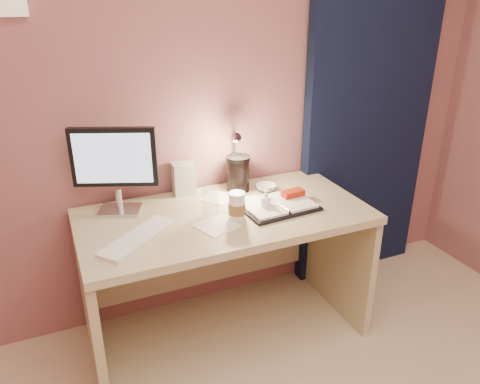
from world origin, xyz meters
name	(u,v)px	position (x,y,z in m)	size (l,w,h in m)	color
room	(356,100)	(0.95, 1.69, 1.14)	(3.50, 3.50, 3.50)	#C6B28E
desk	(220,246)	(0.00, 1.45, 0.50)	(1.40, 0.70, 0.73)	tan
monitor	(115,162)	(-0.46, 1.60, 0.98)	(0.38, 0.20, 0.42)	silver
keyboard	(138,238)	(-0.44, 1.29, 0.74)	(0.41, 0.12, 0.02)	white
planner	(279,204)	(0.27, 1.34, 0.74)	(0.38, 0.30, 0.06)	black
paper_a	(217,226)	(-0.09, 1.27, 0.73)	(0.17, 0.17, 0.00)	white
paper_b	(249,202)	(0.16, 1.45, 0.73)	(0.13, 0.13, 0.00)	white
paper_c	(219,198)	(0.04, 1.56, 0.73)	(0.15, 0.15, 0.00)	white
coffee_cup	(237,206)	(0.03, 1.30, 0.79)	(0.08, 0.08, 0.13)	white
clear_cup	(211,202)	(-0.07, 1.38, 0.80)	(0.08, 0.08, 0.14)	white
bowl	(266,188)	(0.30, 1.55, 0.75)	(0.11, 0.11, 0.03)	white
lotion_bottle	(266,200)	(0.20, 1.33, 0.78)	(0.05, 0.05, 0.11)	white
dark_jar	(238,175)	(0.17, 1.61, 0.82)	(0.12, 0.12, 0.17)	black
product_box	(184,178)	(-0.11, 1.68, 0.81)	(0.11, 0.09, 0.17)	silver
desk_lamp	(245,152)	(0.21, 1.61, 0.94)	(0.12, 0.20, 0.33)	silver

